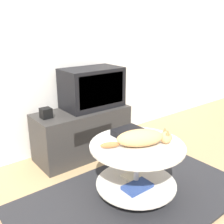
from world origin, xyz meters
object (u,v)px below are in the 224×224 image
Objects in this scene: tv at (92,88)px; speaker at (46,113)px; dvd_box at (129,132)px; cat at (142,138)px.

speaker is (-0.56, -0.03, -0.16)m from tv.
speaker is at bearing 118.39° from dvd_box.
cat is (0.36, -0.96, -0.02)m from speaker.
dvd_box is (-0.15, -0.78, -0.22)m from tv.
cat is (-0.20, -0.99, -0.19)m from tv.
tv reaches higher than dvd_box.
cat reaches higher than dvd_box.
speaker reaches higher than dvd_box.
tv is 6.44× the size of speaker.
tv is at bearing 2.85° from speaker.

